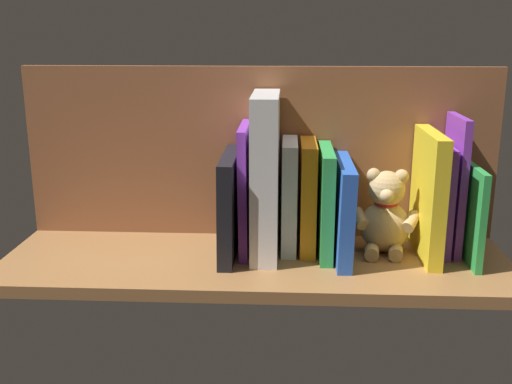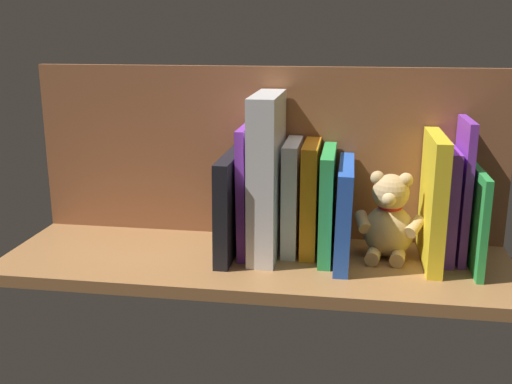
% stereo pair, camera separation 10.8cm
% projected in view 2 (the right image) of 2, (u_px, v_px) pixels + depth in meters
% --- Properties ---
extents(ground_plane, '(0.93, 0.31, 0.02)m').
position_uv_depth(ground_plane, '(256.00, 262.00, 1.12)').
color(ground_plane, '#9E6B3D').
extents(shelf_back_panel, '(0.93, 0.02, 0.34)m').
position_uv_depth(shelf_back_panel, '(266.00, 153.00, 1.20)').
color(shelf_back_panel, brown).
rests_on(shelf_back_panel, ground_plane).
extents(book_0, '(0.01, 0.19, 0.17)m').
position_uv_depth(book_0, '(474.00, 217.00, 1.06)').
color(book_0, green).
rests_on(book_0, ground_plane).
extents(book_1, '(0.01, 0.13, 0.25)m').
position_uv_depth(book_1, '(462.00, 190.00, 1.08)').
color(book_1, purple).
rests_on(book_1, ground_plane).
extents(book_2, '(0.02, 0.13, 0.20)m').
position_uv_depth(book_2, '(447.00, 204.00, 1.09)').
color(book_2, purple).
rests_on(book_2, ground_plane).
extents(book_3, '(0.03, 0.18, 0.23)m').
position_uv_depth(book_3, '(433.00, 200.00, 1.06)').
color(book_3, yellow).
rests_on(book_3, ground_plane).
extents(teddy_bear, '(0.13, 0.11, 0.16)m').
position_uv_depth(teddy_bear, '(389.00, 220.00, 1.10)').
color(teddy_bear, tan).
rests_on(teddy_bear, ground_plane).
extents(book_4, '(0.03, 0.20, 0.18)m').
position_uv_depth(book_4, '(344.00, 212.00, 1.09)').
color(book_4, blue).
rests_on(book_4, ground_plane).
extents(book_5, '(0.02, 0.17, 0.20)m').
position_uv_depth(book_5, '(327.00, 203.00, 1.10)').
color(book_5, green).
rests_on(book_5, ground_plane).
extents(book_6, '(0.03, 0.14, 0.21)m').
position_uv_depth(book_6, '(310.00, 198.00, 1.12)').
color(book_6, orange).
rests_on(book_6, ground_plane).
extents(book_7, '(0.03, 0.13, 0.21)m').
position_uv_depth(book_7, '(292.00, 196.00, 1.13)').
color(book_7, silver).
rests_on(book_7, ground_plane).
extents(dictionary_thick_white, '(0.05, 0.18, 0.30)m').
position_uv_depth(dictionary_thick_white, '(267.00, 176.00, 1.10)').
color(dictionary_thick_white, silver).
rests_on(dictionary_thick_white, ground_plane).
extents(book_8, '(0.02, 0.16, 0.24)m').
position_uv_depth(book_8, '(248.00, 188.00, 1.12)').
color(book_8, purple).
rests_on(book_8, ground_plane).
extents(book_9, '(0.03, 0.20, 0.19)m').
position_uv_depth(book_9, '(231.00, 204.00, 1.12)').
color(book_9, black).
rests_on(book_9, ground_plane).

